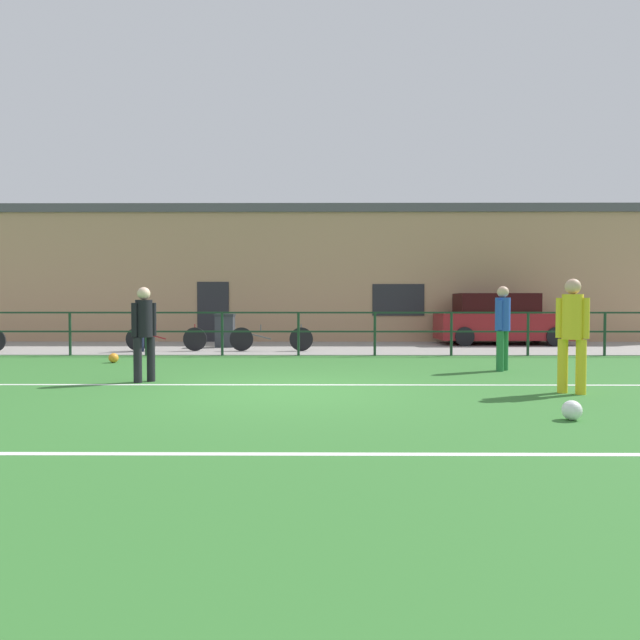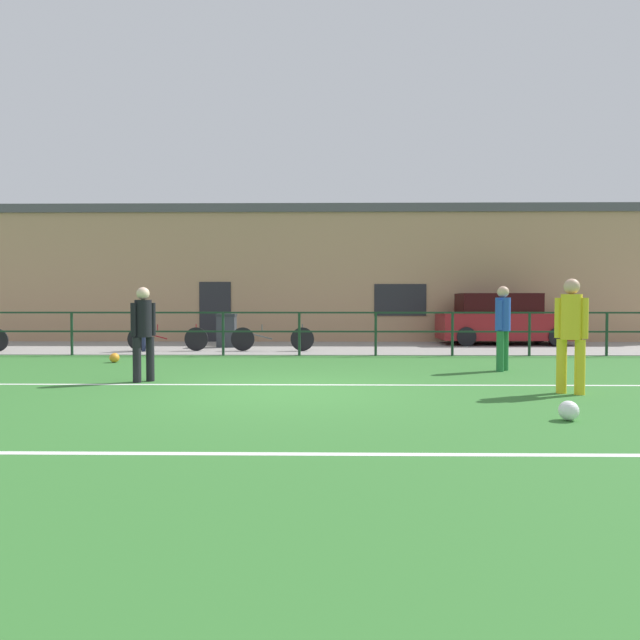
% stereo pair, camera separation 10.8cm
% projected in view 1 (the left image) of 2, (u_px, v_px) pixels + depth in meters
% --- Properties ---
extents(ground, '(60.00, 44.00, 0.04)m').
position_uv_depth(ground, '(282.00, 392.00, 9.14)').
color(ground, '#33702D').
extents(field_line_touchline, '(36.00, 0.11, 0.00)m').
position_uv_depth(field_line_touchline, '(285.00, 385.00, 9.83)').
color(field_line_touchline, white).
rests_on(field_line_touchline, ground).
extents(field_line_hash, '(36.00, 0.11, 0.00)m').
position_uv_depth(field_line_hash, '(253.00, 454.00, 5.37)').
color(field_line_hash, white).
rests_on(field_line_hash, ground).
extents(pavement_strip, '(48.00, 5.00, 0.02)m').
position_uv_depth(pavement_strip, '(302.00, 348.00, 17.64)').
color(pavement_strip, gray).
rests_on(pavement_strip, ground).
extents(perimeter_fence, '(36.07, 0.07, 1.15)m').
position_uv_depth(perimeter_fence, '(298.00, 327.00, 15.12)').
color(perimeter_fence, '#193823').
rests_on(perimeter_fence, ground).
extents(clubhouse_facade, '(28.00, 2.56, 4.82)m').
position_uv_depth(clubhouse_facade, '(306.00, 274.00, 21.26)').
color(clubhouse_facade, tan).
rests_on(clubhouse_facade, ground).
extents(player_goalkeeper, '(0.36, 0.35, 1.67)m').
position_uv_depth(player_goalkeeper, '(144.00, 328.00, 10.15)').
color(player_goalkeeper, black).
rests_on(player_goalkeeper, ground).
extents(player_striker, '(0.33, 0.40, 1.73)m').
position_uv_depth(player_striker, '(503.00, 323.00, 11.80)').
color(player_striker, '#237038').
rests_on(player_striker, ground).
extents(player_winger, '(0.43, 0.31, 1.77)m').
position_uv_depth(player_winger, '(572.00, 329.00, 8.88)').
color(player_winger, gold).
rests_on(player_winger, ground).
extents(soccer_ball_match, '(0.24, 0.24, 0.24)m').
position_uv_depth(soccer_ball_match, '(572.00, 410.00, 6.91)').
color(soccer_ball_match, white).
rests_on(soccer_ball_match, ground).
extents(soccer_ball_spare, '(0.22, 0.22, 0.22)m').
position_uv_depth(soccer_ball_spare, '(114.00, 358.00, 13.38)').
color(soccer_ball_spare, orange).
rests_on(soccer_ball_spare, ground).
extents(spectator_child, '(0.33, 0.22, 1.23)m').
position_uv_depth(spectator_child, '(145.00, 327.00, 16.14)').
color(spectator_child, '#232D4C').
rests_on(spectator_child, pavement_strip).
extents(parked_car_red, '(4.19, 1.83, 1.66)m').
position_uv_depth(parked_car_red, '(500.00, 320.00, 18.93)').
color(parked_car_red, maroon).
rests_on(parked_car_red, pavement_strip).
extents(bicycle_parked_0, '(2.36, 0.04, 0.76)m').
position_uv_depth(bicycle_parked_0, '(271.00, 339.00, 16.33)').
color(bicycle_parked_0, black).
rests_on(bicycle_parked_0, pavement_strip).
extents(bicycle_parked_1, '(2.29, 0.04, 0.76)m').
position_uv_depth(bicycle_parked_1, '(166.00, 339.00, 16.35)').
color(bicycle_parked_1, black).
rests_on(bicycle_parked_1, pavement_strip).
extents(trash_bin_0, '(0.58, 0.50, 1.02)m').
position_uv_depth(trash_bin_0, '(225.00, 330.00, 17.71)').
color(trash_bin_0, '#33383D').
rests_on(trash_bin_0, pavement_strip).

